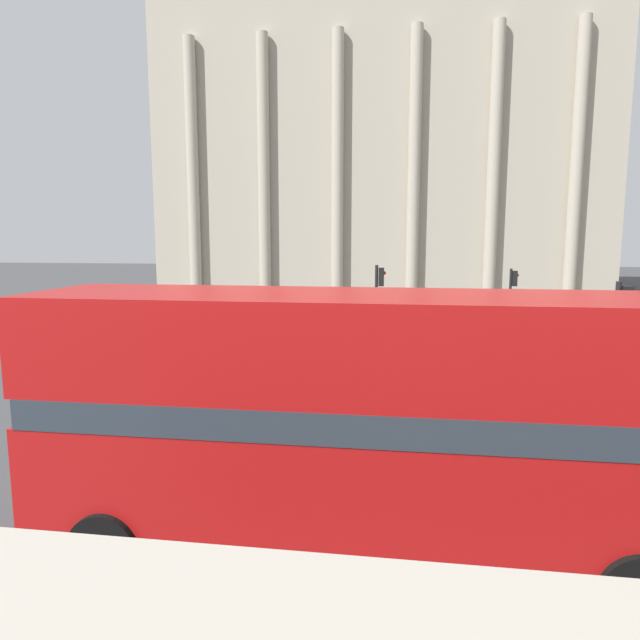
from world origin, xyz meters
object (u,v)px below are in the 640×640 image
(pedestrian_red, at_px, (581,328))
(pedestrian_yellow, at_px, (621,324))
(traffic_light_near, at_px, (618,345))
(traffic_light_far, at_px, (512,295))
(double_decker_bus, at_px, (362,414))
(traffic_light_mid, at_px, (378,301))
(plaza_building_left, at_px, (380,156))

(pedestrian_red, bearing_deg, pedestrian_yellow, 116.61)
(traffic_light_near, height_order, traffic_light_far, traffic_light_near)
(pedestrian_red, bearing_deg, traffic_light_near, -18.96)
(double_decker_bus, relative_size, traffic_light_near, 2.50)
(double_decker_bus, relative_size, traffic_light_far, 2.83)
(traffic_light_near, relative_size, pedestrian_yellow, 2.38)
(traffic_light_mid, height_order, traffic_light_far, traffic_light_mid)
(traffic_light_far, height_order, pedestrian_red, traffic_light_far)
(pedestrian_red, bearing_deg, double_decker_bus, -30.57)
(double_decker_bus, distance_m, pedestrian_yellow, 22.11)
(double_decker_bus, distance_m, traffic_light_far, 19.53)
(pedestrian_red, distance_m, pedestrian_yellow, 2.53)
(plaza_building_left, distance_m, traffic_light_mid, 31.36)
(double_decker_bus, distance_m, plaza_building_left, 44.41)
(double_decker_bus, height_order, pedestrian_red, double_decker_bus)
(traffic_light_mid, distance_m, pedestrian_yellow, 12.54)
(plaza_building_left, relative_size, pedestrian_yellow, 21.45)
(plaza_building_left, xyz_separation_m, pedestrian_red, (10.10, -25.26, -11.04))
(plaza_building_left, xyz_separation_m, pedestrian_yellow, (12.24, -23.91, -11.05))
(plaza_building_left, bearing_deg, pedestrian_red, -68.21)
(double_decker_bus, xyz_separation_m, traffic_light_mid, (-0.38, 13.44, 0.24))
(traffic_light_mid, bearing_deg, traffic_light_near, -56.87)
(traffic_light_mid, relative_size, pedestrian_yellow, 2.32)
(double_decker_bus, height_order, traffic_light_mid, double_decker_bus)
(plaza_building_left, bearing_deg, pedestrian_yellow, -62.89)
(plaza_building_left, height_order, pedestrian_yellow, plaza_building_left)
(traffic_light_far, distance_m, pedestrian_red, 3.27)
(traffic_light_far, xyz_separation_m, pedestrian_yellow, (5.05, 0.65, -1.35))
(double_decker_bus, relative_size, plaza_building_left, 0.28)
(double_decker_bus, xyz_separation_m, plaza_building_left, (-1.70, 43.31, 9.71))
(pedestrian_red, bearing_deg, traffic_light_far, -109.08)
(plaza_building_left, height_order, pedestrian_red, plaza_building_left)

